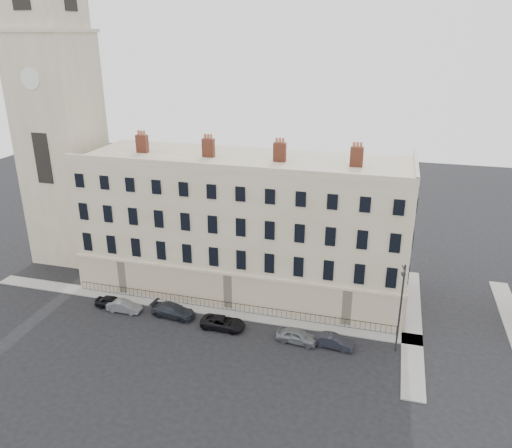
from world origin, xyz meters
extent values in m
plane|color=black|center=(0.00, 0.00, 0.00)|extent=(160.00, 160.00, 0.00)
cube|color=#BDAE8C|center=(-6.00, 12.00, 7.50)|extent=(36.00, 12.00, 15.00)
cube|color=#BFAF8F|center=(-6.00, 5.92, 2.00)|extent=(36.10, 0.18, 4.00)
cube|color=#BFAF8F|center=(12.08, 12.00, 2.00)|extent=(0.18, 12.10, 4.00)
cube|color=#BDAE8C|center=(-6.00, 6.15, 15.40)|extent=(36.00, 0.35, 0.80)
cube|color=#BDAE8C|center=(11.85, 12.00, 15.40)|extent=(0.35, 12.00, 0.80)
cube|color=brown|center=(-18.00, 12.00, 16.00)|extent=(1.30, 0.70, 2.00)
cube|color=brown|center=(-10.00, 12.00, 16.00)|extent=(1.30, 0.70, 2.00)
cube|color=brown|center=(-2.00, 12.00, 16.00)|extent=(1.30, 0.70, 2.00)
cube|color=brown|center=(6.00, 12.00, 16.00)|extent=(1.30, 0.70, 2.00)
cube|color=#BDAE8C|center=(-30.00, 14.00, 14.00)|extent=(8.00, 8.00, 28.00)
cylinder|color=white|center=(-30.00, 9.94, 23.00)|extent=(2.40, 0.14, 2.40)
cube|color=gray|center=(-10.00, 5.00, 0.06)|extent=(48.00, 2.00, 0.12)
cube|color=gray|center=(13.00, 8.00, 0.06)|extent=(2.00, 24.00, 0.12)
cube|color=black|center=(-6.00, 5.40, 1.02)|extent=(35.00, 0.04, 0.04)
cube|color=black|center=(-6.00, 5.40, 0.12)|extent=(35.00, 0.04, 0.04)
imported|color=black|center=(-18.12, 2.77, 0.63)|extent=(3.74, 1.61, 1.26)
imported|color=slate|center=(-16.41, 2.32, 0.61)|extent=(3.73, 1.38, 1.22)
imported|color=#21252C|center=(-10.99, 2.81, 0.69)|extent=(4.92, 2.39, 1.38)
imported|color=black|center=(-5.27, 2.09, 0.62)|extent=(4.50, 2.09, 1.25)
imported|color=slate|center=(2.35, 1.71, 0.68)|extent=(4.15, 2.01, 1.37)
imported|color=black|center=(5.85, 1.83, 0.62)|extent=(3.87, 1.75, 1.23)
cylinder|color=#303035|center=(11.48, 2.78, 4.43)|extent=(0.18, 0.18, 8.85)
cylinder|color=#303035|center=(11.37, 2.01, 8.74)|extent=(0.35, 1.66, 0.11)
cube|color=#303035|center=(11.26, 1.24, 8.69)|extent=(0.28, 0.58, 0.13)
camera|label=1|loc=(9.48, -38.48, 27.64)|focal=35.00mm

